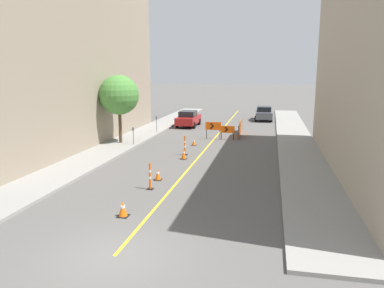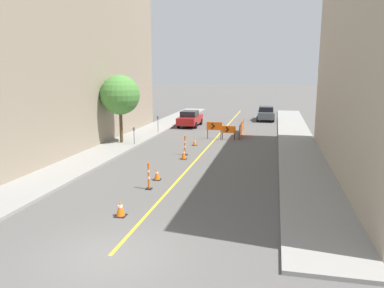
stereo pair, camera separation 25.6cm
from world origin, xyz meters
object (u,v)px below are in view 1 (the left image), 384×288
Objects in this scene: parked_car_curb_near at (188,119)px; traffic_cone_third at (184,154)px; traffic_cone_fourth at (194,142)px; street_tree_left_near at (119,95)px; traffic_cone_nearest at (123,209)px; parked_car_curb_mid at (264,113)px; delineator_post_rear at (185,146)px; delineator_post_front at (150,178)px; arrow_barricade_primary at (213,127)px; parking_meter_near_curb at (133,132)px; parking_meter_far_curb at (157,121)px; arrow_barricade_secondary at (228,130)px; traffic_cone_second at (158,175)px.

traffic_cone_third is at bearing -78.19° from parked_car_curb_near.
traffic_cone_fourth is 6.61m from street_tree_left_near.
traffic_cone_nearest is 0.12× the size of street_tree_left_near.
delineator_post_rear is at bearing -105.92° from parked_car_curb_mid.
parked_car_curb_mid is (4.58, 20.36, 0.46)m from traffic_cone_third.
traffic_cone_third is 0.53× the size of delineator_post_front.
delineator_post_front is (0.11, -10.87, 0.33)m from traffic_cone_fourth.
traffic_cone_fourth is at bearing -107.33° from arrow_barricade_primary.
arrow_barricade_primary is at bearing 87.09° from traffic_cone_nearest.
traffic_cone_nearest is 0.47× the size of parking_meter_near_curb.
parked_car_curb_near is at bearing 80.27° from parking_meter_near_curb.
parked_car_curb_mid is 2.99× the size of parking_meter_far_curb.
traffic_cone_third is 0.52× the size of delineator_post_rear.
street_tree_left_near is (-5.82, 3.77, 3.41)m from traffic_cone_third.
arrow_barricade_secondary is 0.79× the size of parking_meter_far_curb.
traffic_cone_nearest is 13.84m from parking_meter_near_curb.
arrow_barricade_primary is 0.32× the size of parked_car_curb_mid.
traffic_cone_third is at bearing -104.60° from parked_car_curb_mid.
street_tree_left_near is at bearing 158.41° from parking_meter_near_curb.
traffic_cone_second is 0.45× the size of delineator_post_rear.
delineator_post_front is at bearing -82.07° from parked_car_curb_near.
delineator_post_front is at bearing -101.97° from parked_car_curb_mid.
traffic_cone_third is at bearing -80.42° from delineator_post_rear.
parking_meter_near_curb is at bearing -140.33° from arrow_barricade_primary.
delineator_post_front is 7.53m from delineator_post_rear.
parking_meter_far_curb reaches higher than parked_car_curb_mid.
arrow_barricade_primary is 1.21m from arrow_barricade_secondary.
parked_car_curb_near is (-2.65, 23.77, 0.50)m from traffic_cone_nearest.
traffic_cone_third is 4.54m from traffic_cone_fourth.
delineator_post_rear is (-0.08, 10.97, 0.27)m from traffic_cone_nearest.
arrow_barricade_primary is 13.43m from parked_car_curb_mid.
delineator_post_front is at bearing -73.94° from parking_meter_far_curb.
traffic_cone_third is at bearing 87.09° from traffic_cone_second.
delineator_post_rear is (0.07, -3.34, 0.33)m from traffic_cone_fourth.
arrow_barricade_secondary is (2.09, 13.70, 0.24)m from delineator_post_front.
parking_meter_far_curb reaches higher than traffic_cone_nearest.
arrow_barricade_secondary is at bearing 75.22° from traffic_cone_third.
parking_meter_far_curb is 6.09m from street_tree_left_near.
parking_meter_near_curb reaches higher than traffic_cone_third.
traffic_cone_second is 4.80m from traffic_cone_third.
traffic_cone_fourth is at bearing 91.13° from delineator_post_rear.
traffic_cone_third is 20.87m from parked_car_curb_mid.
traffic_cone_second is 18.96m from parked_car_curb_near.
delineator_post_front is (-0.15, -6.35, 0.23)m from traffic_cone_third.
traffic_cone_nearest is 0.44× the size of arrow_barricade_primary.
delineator_post_front is 0.92× the size of arrow_barricade_primary.
parked_car_curb_near is at bearing 96.37° from traffic_cone_nearest.
parked_car_curb_near is (-2.63, 20.34, 0.23)m from delineator_post_front.
traffic_cone_third is 0.53× the size of parking_meter_near_curb.
traffic_cone_fourth is at bearing 15.86° from parking_meter_near_curb.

